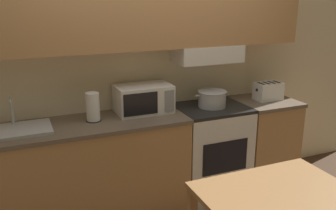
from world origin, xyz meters
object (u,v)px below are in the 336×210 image
stove_range (210,151)px  sink_basin (14,130)px  paper_towel_roll (93,107)px  cooking_pot (212,98)px  microwave (143,99)px  toaster (268,91)px

stove_range → sink_basin: bearing=-180.0°
paper_towel_roll → sink_basin: bearing=-177.5°
stove_range → cooking_pot: (0.00, 0.00, 0.54)m
microwave → cooking_pot: bearing=-8.4°
toaster → paper_towel_roll: 1.77m
microwave → stove_range: bearing=-8.6°
cooking_pot → toaster: toaster is taller
microwave → toaster: bearing=-4.5°
cooking_pot → toaster: size_ratio=1.26×
stove_range → toaster: toaster is taller
microwave → toaster: microwave is taller
stove_range → cooking_pot: bearing=23.4°
cooking_pot → microwave: bearing=171.6°
stove_range → sink_basin: size_ratio=1.63×
stove_range → cooking_pot: size_ratio=2.59×
sink_basin → stove_range: bearing=0.0°
cooking_pot → paper_towel_roll: bearing=178.7°
stove_range → cooking_pot: 0.54m
stove_range → paper_towel_roll: bearing=178.7°
toaster → sink_basin: size_ratio=0.50×
stove_range → paper_towel_roll: size_ratio=3.73×
cooking_pot → sink_basin: bearing=-179.9°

